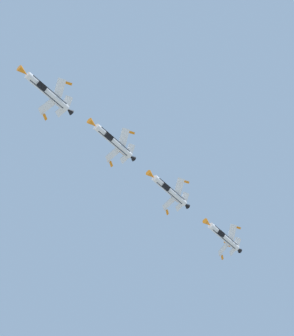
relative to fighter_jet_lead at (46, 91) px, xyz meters
name	(u,v)px	position (x,y,z in m)	size (l,w,h in m)	color
fighter_jet_lead	(46,91)	(0.00, 0.00, 0.00)	(13.29, 11.48, 7.36)	white
fighter_jet_left_wing	(112,141)	(16.57, 13.90, 3.14)	(13.29, 11.50, 7.42)	white
fighter_jet_right_wing	(169,190)	(32.89, 26.16, 1.49)	(13.29, 11.48, 7.34)	white
fighter_jet_left_outer	(223,236)	(50.39, 39.08, 0.07)	(13.29, 11.58, 7.78)	white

